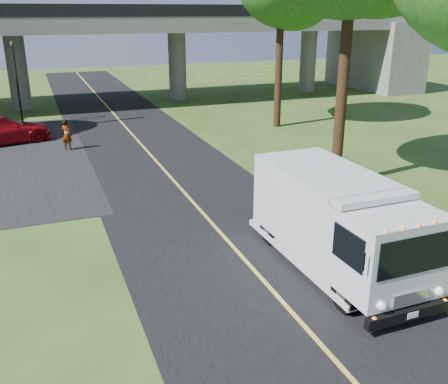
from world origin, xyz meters
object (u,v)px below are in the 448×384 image
traffic_signal (16,74)px  step_van (337,220)px  red_sedan (2,130)px  pedestrian (67,135)px

traffic_signal → step_van: 24.59m
step_van → traffic_signal: bearing=108.8°
red_sedan → step_van: bearing=-169.1°
red_sedan → pedestrian: pedestrian is taller
red_sedan → pedestrian: bearing=-145.3°
step_van → red_sedan: size_ratio=1.24×
pedestrian → red_sedan: bearing=0.1°
step_van → red_sedan: (-9.22, 18.58, -0.71)m
red_sedan → traffic_signal: bearing=-28.2°
step_van → pedestrian: bearing=110.0°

